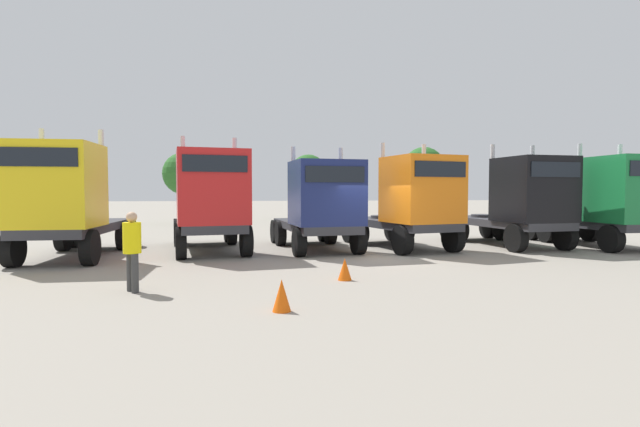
# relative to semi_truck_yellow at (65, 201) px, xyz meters

# --- Properties ---
(ground) EXTENTS (200.00, 200.00, 0.00)m
(ground) POSITION_rel_semi_truck_yellow_xyz_m (10.24, -0.93, -1.99)
(ground) COLOR gray
(semi_truck_yellow) EXTENTS (2.61, 6.40, 4.41)m
(semi_truck_yellow) POSITION_rel_semi_truck_yellow_xyz_m (0.00, 0.00, 0.00)
(semi_truck_yellow) COLOR #333338
(semi_truck_yellow) RESTS_ON ground
(semi_truck_red) EXTENTS (3.45, 6.67, 4.33)m
(semi_truck_red) POSITION_rel_semi_truck_yellow_xyz_m (4.59, 1.10, -0.06)
(semi_truck_red) COLOR #333338
(semi_truck_red) RESTS_ON ground
(semi_truck_navy) EXTENTS (3.17, 6.16, 4.00)m
(semi_truck_navy) POSITION_rel_semi_truck_yellow_xyz_m (8.67, 1.03, -0.23)
(semi_truck_navy) COLOR #333338
(semi_truck_navy) RESTS_ON ground
(semi_truck_orange) EXTENTS (3.66, 6.20, 4.20)m
(semi_truck_orange) POSITION_rel_semi_truck_yellow_xyz_m (12.25, 0.94, -0.10)
(semi_truck_orange) COLOR #333338
(semi_truck_orange) RESTS_ON ground
(semi_truck_black) EXTENTS (3.10, 6.55, 4.22)m
(semi_truck_black) POSITION_rel_semi_truck_yellow_xyz_m (16.87, 1.04, -0.11)
(semi_truck_black) COLOR #333338
(semi_truck_black) RESTS_ON ground
(semi_truck_green) EXTENTS (2.70, 6.12, 4.24)m
(semi_truck_green) POSITION_rel_semi_truck_yellow_xyz_m (20.37, 0.20, -0.08)
(semi_truck_green) COLOR #333338
(semi_truck_green) RESTS_ON ground
(visitor_in_hivis) EXTENTS (0.55, 0.55, 1.83)m
(visitor_in_hivis) POSITION_rel_semi_truck_yellow_xyz_m (3.28, -5.47, -0.92)
(visitor_in_hivis) COLOR #3A3A3A
(visitor_in_hivis) RESTS_ON ground
(traffic_cone_near) EXTENTS (0.36, 0.36, 0.62)m
(traffic_cone_near) POSITION_rel_semi_truck_yellow_xyz_m (6.49, -7.77, -1.68)
(traffic_cone_near) COLOR #F2590C
(traffic_cone_near) RESTS_ON ground
(traffic_cone_mid) EXTENTS (0.36, 0.36, 0.57)m
(traffic_cone_mid) POSITION_rel_semi_truck_yellow_xyz_m (8.35, -4.80, -1.70)
(traffic_cone_mid) COLOR #F2590C
(traffic_cone_mid) RESTS_ON ground
(oak_far_left) EXTENTS (2.95, 2.95, 5.02)m
(oak_far_left) POSITION_rel_semi_truck_yellow_xyz_m (1.62, 18.01, 1.53)
(oak_far_left) COLOR #4C3823
(oak_far_left) RESTS_ON ground
(oak_far_centre) EXTENTS (3.03, 3.03, 5.27)m
(oak_far_centre) POSITION_rel_semi_truck_yellow_xyz_m (10.94, 21.77, 1.74)
(oak_far_centre) COLOR #4C3823
(oak_far_centre) RESTS_ON ground
(oak_far_right) EXTENTS (3.46, 3.46, 6.00)m
(oak_far_right) POSITION_rel_semi_truck_yellow_xyz_m (20.68, 21.61, 2.26)
(oak_far_right) COLOR #4C3823
(oak_far_right) RESTS_ON ground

